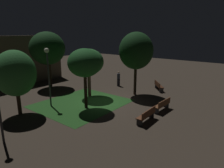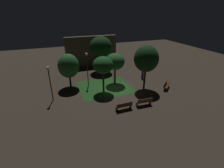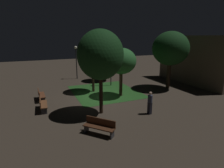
{
  "view_description": "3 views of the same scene",
  "coord_description": "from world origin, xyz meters",
  "px_view_note": "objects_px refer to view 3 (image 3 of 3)",
  "views": [
    {
      "loc": [
        -11.86,
        -10.42,
        5.6
      ],
      "look_at": [
        0.48,
        -0.69,
        1.53
      ],
      "focal_mm": 31.68,
      "sensor_mm": 36.0,
      "label": 1
    },
    {
      "loc": [
        -7.44,
        -18.11,
        9.66
      ],
      "look_at": [
        -0.9,
        -0.48,
        1.03
      ],
      "focal_mm": 26.34,
      "sensor_mm": 36.0,
      "label": 2
    },
    {
      "loc": [
        14.76,
        -5.27,
        5.22
      ],
      "look_at": [
        0.23,
        1.05,
        1.14
      ],
      "focal_mm": 29.62,
      "sensor_mm": 36.0,
      "label": 3
    }
  ],
  "objects_px": {
    "tree_back_right": "(93,56)",
    "lamp_post_plaza_east": "(76,56)",
    "bench_near_trees": "(41,95)",
    "bench_path_side": "(100,126)",
    "tree_near_wall": "(170,49)",
    "tree_right_canopy": "(100,55)",
    "bench_front_left": "(43,104)",
    "lamp_post_plaza_west": "(111,57)",
    "tree_left_canopy": "(121,61)",
    "pedestrian": "(150,102)",
    "tree_lawn_side": "(105,56)"
  },
  "relations": [
    {
      "from": "tree_back_right",
      "to": "lamp_post_plaza_east",
      "type": "bearing_deg",
      "value": -178.4
    },
    {
      "from": "bench_near_trees",
      "to": "bench_path_side",
      "type": "xyz_separation_m",
      "value": [
        7.26,
        2.64,
        0.0
      ]
    },
    {
      "from": "bench_path_side",
      "to": "tree_near_wall",
      "type": "bearing_deg",
      "value": 121.79
    },
    {
      "from": "tree_near_wall",
      "to": "tree_right_canopy",
      "type": "distance_m",
      "value": 9.16
    },
    {
      "from": "bench_front_left",
      "to": "lamp_post_plaza_west",
      "type": "relative_size",
      "value": 0.4
    },
    {
      "from": "bench_near_trees",
      "to": "tree_near_wall",
      "type": "distance_m",
      "value": 12.86
    },
    {
      "from": "tree_left_canopy",
      "to": "tree_near_wall",
      "type": "distance_m",
      "value": 5.65
    },
    {
      "from": "bench_near_trees",
      "to": "tree_near_wall",
      "type": "relative_size",
      "value": 0.31
    },
    {
      "from": "bench_front_left",
      "to": "tree_right_canopy",
      "type": "height_order",
      "value": "tree_right_canopy"
    },
    {
      "from": "bench_path_side",
      "to": "tree_left_canopy",
      "type": "relative_size",
      "value": 0.39
    },
    {
      "from": "bench_path_side",
      "to": "tree_back_right",
      "type": "relative_size",
      "value": 0.37
    },
    {
      "from": "bench_front_left",
      "to": "tree_left_canopy",
      "type": "relative_size",
      "value": 0.42
    },
    {
      "from": "bench_path_side",
      "to": "lamp_post_plaza_west",
      "type": "distance_m",
      "value": 10.8
    },
    {
      "from": "tree_near_wall",
      "to": "pedestrian",
      "type": "height_order",
      "value": "tree_near_wall"
    },
    {
      "from": "bench_path_side",
      "to": "tree_lawn_side",
      "type": "bearing_deg",
      "value": 157.17
    },
    {
      "from": "tree_back_right",
      "to": "tree_lawn_side",
      "type": "bearing_deg",
      "value": 144.31
    },
    {
      "from": "tree_right_canopy",
      "to": "bench_near_trees",
      "type": "bearing_deg",
      "value": -140.68
    },
    {
      "from": "tree_lawn_side",
      "to": "lamp_post_plaza_east",
      "type": "distance_m",
      "value": 3.77
    },
    {
      "from": "bench_path_side",
      "to": "pedestrian",
      "type": "relative_size",
      "value": 1.04
    },
    {
      "from": "bench_path_side",
      "to": "tree_near_wall",
      "type": "distance_m",
      "value": 11.9
    },
    {
      "from": "tree_lawn_side",
      "to": "pedestrian",
      "type": "height_order",
      "value": "tree_lawn_side"
    },
    {
      "from": "bench_near_trees",
      "to": "tree_left_canopy",
      "type": "bearing_deg",
      "value": 76.76
    },
    {
      "from": "tree_back_right",
      "to": "tree_lawn_side",
      "type": "relative_size",
      "value": 1.0
    },
    {
      "from": "tree_near_wall",
      "to": "lamp_post_plaza_west",
      "type": "height_order",
      "value": "tree_near_wall"
    },
    {
      "from": "bench_near_trees",
      "to": "tree_left_canopy",
      "type": "xyz_separation_m",
      "value": [
        1.58,
        6.71,
        2.65
      ]
    },
    {
      "from": "tree_lawn_side",
      "to": "lamp_post_plaza_west",
      "type": "height_order",
      "value": "tree_lawn_side"
    },
    {
      "from": "bench_near_trees",
      "to": "bench_path_side",
      "type": "distance_m",
      "value": 7.73
    },
    {
      "from": "bench_front_left",
      "to": "lamp_post_plaza_west",
      "type": "height_order",
      "value": "lamp_post_plaza_west"
    },
    {
      "from": "tree_near_wall",
      "to": "lamp_post_plaza_west",
      "type": "relative_size",
      "value": 1.27
    },
    {
      "from": "bench_near_trees",
      "to": "tree_near_wall",
      "type": "bearing_deg",
      "value": 84.04
    },
    {
      "from": "bench_front_left",
      "to": "tree_right_canopy",
      "type": "distance_m",
      "value": 5.6
    },
    {
      "from": "tree_back_right",
      "to": "lamp_post_plaza_west",
      "type": "distance_m",
      "value": 2.89
    },
    {
      "from": "lamp_post_plaza_west",
      "to": "lamp_post_plaza_east",
      "type": "bearing_deg",
      "value": -150.98
    },
    {
      "from": "tree_back_right",
      "to": "bench_near_trees",
      "type": "bearing_deg",
      "value": -81.96
    },
    {
      "from": "bench_front_left",
      "to": "lamp_post_plaza_east",
      "type": "relative_size",
      "value": 0.44
    },
    {
      "from": "tree_left_canopy",
      "to": "lamp_post_plaza_east",
      "type": "relative_size",
      "value": 1.05
    },
    {
      "from": "bench_front_left",
      "to": "tree_near_wall",
      "type": "distance_m",
      "value": 12.84
    },
    {
      "from": "tree_left_canopy",
      "to": "tree_lawn_side",
      "type": "height_order",
      "value": "tree_lawn_side"
    },
    {
      "from": "tree_right_canopy",
      "to": "tree_lawn_side",
      "type": "bearing_deg",
      "value": 156.94
    },
    {
      "from": "tree_right_canopy",
      "to": "lamp_post_plaza_west",
      "type": "distance_m",
      "value": 7.65
    },
    {
      "from": "bench_path_side",
      "to": "lamp_post_plaza_west",
      "type": "height_order",
      "value": "lamp_post_plaza_west"
    },
    {
      "from": "tree_near_wall",
      "to": "bench_near_trees",
      "type": "bearing_deg",
      "value": -95.96
    },
    {
      "from": "pedestrian",
      "to": "tree_back_right",
      "type": "bearing_deg",
      "value": -164.38
    },
    {
      "from": "bench_path_side",
      "to": "lamp_post_plaza_east",
      "type": "height_order",
      "value": "lamp_post_plaza_east"
    },
    {
      "from": "tree_near_wall",
      "to": "tree_back_right",
      "type": "distance_m",
      "value": 7.71
    },
    {
      "from": "bench_near_trees",
      "to": "lamp_post_plaza_west",
      "type": "distance_m",
      "value": 8.06
    },
    {
      "from": "bench_front_left",
      "to": "bench_near_trees",
      "type": "bearing_deg",
      "value": -180.0
    },
    {
      "from": "tree_back_right",
      "to": "tree_left_canopy",
      "type": "bearing_deg",
      "value": 39.38
    },
    {
      "from": "tree_left_canopy",
      "to": "lamp_post_plaza_east",
      "type": "xyz_separation_m",
      "value": [
        -8.47,
        -2.03,
        -0.3
      ]
    },
    {
      "from": "tree_left_canopy",
      "to": "tree_back_right",
      "type": "height_order",
      "value": "tree_back_right"
    }
  ]
}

